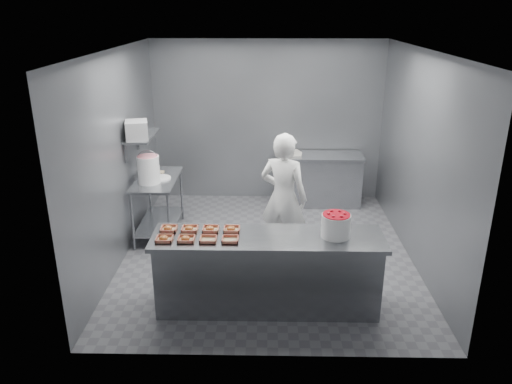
% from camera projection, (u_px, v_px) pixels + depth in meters
% --- Properties ---
extents(floor, '(4.50, 4.50, 0.00)m').
position_uv_depth(floor, '(267.00, 252.00, 7.13)').
color(floor, '#4C4C51').
rests_on(floor, ground).
extents(ceiling, '(4.50, 4.50, 0.00)m').
position_uv_depth(ceiling, '(269.00, 50.00, 6.15)').
color(ceiling, white).
rests_on(ceiling, wall_back).
extents(wall_back, '(4.00, 0.04, 2.80)m').
position_uv_depth(wall_back, '(268.00, 122.00, 8.75)').
color(wall_back, slate).
rests_on(wall_back, ground).
extents(wall_left, '(0.04, 4.50, 2.80)m').
position_uv_depth(wall_left, '(119.00, 158.00, 6.68)').
color(wall_left, slate).
rests_on(wall_left, ground).
extents(wall_right, '(0.04, 4.50, 2.80)m').
position_uv_depth(wall_right, '(419.00, 159.00, 6.60)').
color(wall_right, slate).
rests_on(wall_right, ground).
extents(service_counter, '(2.60, 0.70, 0.90)m').
position_uv_depth(service_counter, '(268.00, 271.00, 5.71)').
color(service_counter, slate).
rests_on(service_counter, ground).
extents(prep_table, '(0.60, 1.20, 0.90)m').
position_uv_depth(prep_table, '(158.00, 198.00, 7.52)').
color(prep_table, slate).
rests_on(prep_table, ground).
extents(back_counter, '(1.50, 0.60, 0.90)m').
position_uv_depth(back_counter, '(318.00, 179.00, 8.73)').
color(back_counter, slate).
rests_on(back_counter, ground).
extents(wall_shelf, '(0.35, 0.90, 0.03)m').
position_uv_depth(wall_shelf, '(142.00, 136.00, 7.18)').
color(wall_shelf, slate).
rests_on(wall_shelf, wall_left).
extents(tray_0, '(0.19, 0.18, 0.06)m').
position_uv_depth(tray_0, '(164.00, 239.00, 5.44)').
color(tray_0, tan).
rests_on(tray_0, service_counter).
extents(tray_1, '(0.19, 0.18, 0.06)m').
position_uv_depth(tray_1, '(186.00, 239.00, 5.44)').
color(tray_1, tan).
rests_on(tray_1, service_counter).
extents(tray_2, '(0.19, 0.18, 0.04)m').
position_uv_depth(tray_2, '(208.00, 239.00, 5.43)').
color(tray_2, tan).
rests_on(tray_2, service_counter).
extents(tray_3, '(0.19, 0.18, 0.04)m').
position_uv_depth(tray_3, '(230.00, 239.00, 5.43)').
color(tray_3, tan).
rests_on(tray_3, service_counter).
extents(tray_4, '(0.19, 0.18, 0.06)m').
position_uv_depth(tray_4, '(169.00, 229.00, 5.69)').
color(tray_4, tan).
rests_on(tray_4, service_counter).
extents(tray_5, '(0.19, 0.18, 0.06)m').
position_uv_depth(tray_5, '(190.00, 229.00, 5.68)').
color(tray_5, tan).
rests_on(tray_5, service_counter).
extents(tray_6, '(0.19, 0.18, 0.06)m').
position_uv_depth(tray_6, '(211.00, 229.00, 5.68)').
color(tray_6, tan).
rests_on(tray_6, service_counter).
extents(tray_7, '(0.19, 0.18, 0.06)m').
position_uv_depth(tray_7, '(232.00, 229.00, 5.67)').
color(tray_7, tan).
rests_on(tray_7, service_counter).
extents(worker, '(0.76, 0.64, 1.78)m').
position_uv_depth(worker, '(284.00, 198.00, 6.68)').
color(worker, white).
rests_on(worker, ground).
extents(strawberry_tub, '(0.32, 0.32, 0.27)m').
position_uv_depth(strawberry_tub, '(336.00, 225.00, 5.50)').
color(strawberry_tub, white).
rests_on(strawberry_tub, service_counter).
extents(glaze_bucket, '(0.33, 0.32, 0.49)m').
position_uv_depth(glaze_bucket, '(149.00, 169.00, 7.15)').
color(glaze_bucket, white).
rests_on(glaze_bucket, prep_table).
extents(bucket_lid, '(0.40, 0.40, 0.02)m').
position_uv_depth(bucket_lid, '(160.00, 178.00, 7.39)').
color(bucket_lid, white).
rests_on(bucket_lid, prep_table).
extents(rag, '(0.14, 0.12, 0.02)m').
position_uv_depth(rag, '(159.00, 172.00, 7.65)').
color(rag, '#CCB28C').
rests_on(rag, prep_table).
extents(appliance, '(0.37, 0.40, 0.26)m').
position_uv_depth(appliance, '(137.00, 130.00, 6.90)').
color(appliance, gray).
rests_on(appliance, wall_shelf).
extents(paper_stack, '(0.34, 0.28, 0.06)m').
position_uv_depth(paper_stack, '(292.00, 153.00, 8.58)').
color(paper_stack, silver).
rests_on(paper_stack, back_counter).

